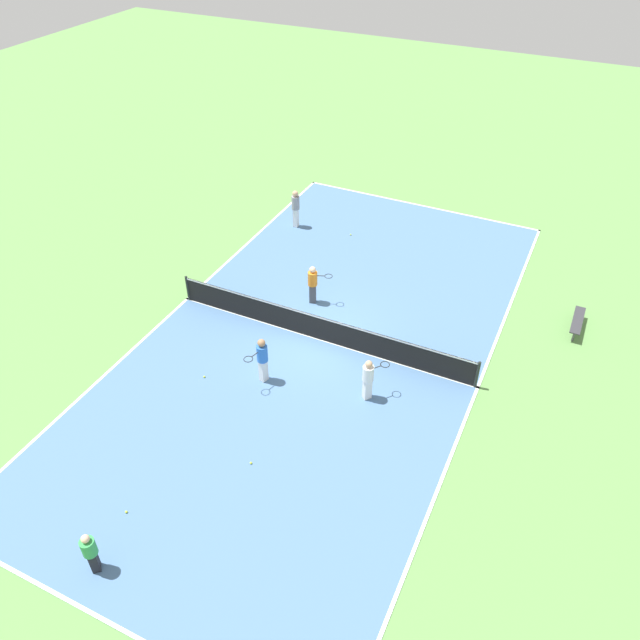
# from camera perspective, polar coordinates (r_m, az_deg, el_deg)

# --- Properties ---
(ground_plane) EXTENTS (80.00, 80.00, 0.00)m
(ground_plane) POSITION_cam_1_polar(r_m,az_deg,el_deg) (22.33, -0.00, -1.81)
(ground_plane) COLOR #60934C
(court_surface) EXTENTS (11.54, 22.61, 0.02)m
(court_surface) POSITION_cam_1_polar(r_m,az_deg,el_deg) (22.33, -0.00, -1.79)
(court_surface) COLOR #4C729E
(court_surface) RESTS_ON ground_plane
(tennis_net) EXTENTS (11.34, 0.10, 1.07)m
(tennis_net) POSITION_cam_1_polar(r_m,az_deg,el_deg) (21.98, -0.00, -0.69)
(tennis_net) COLOR black
(tennis_net) RESTS_ON court_surface
(bench) EXTENTS (0.36, 1.73, 0.45)m
(bench) POSITION_cam_1_polar(r_m,az_deg,el_deg) (24.40, 22.48, -0.08)
(bench) COLOR #333338
(bench) RESTS_ON ground_plane
(player_near_blue) EXTENTS (0.57, 0.99, 1.72)m
(player_near_blue) POSITION_cam_1_polar(r_m,az_deg,el_deg) (20.18, -5.31, -3.41)
(player_near_blue) COLOR white
(player_near_blue) RESTS_ON court_surface
(player_baseline_gray) EXTENTS (0.37, 0.37, 1.77)m
(player_baseline_gray) POSITION_cam_1_polar(r_m,az_deg,el_deg) (28.53, -2.25, 10.36)
(player_baseline_gray) COLOR white
(player_baseline_gray) RESTS_ON court_surface
(player_center_orange) EXTENTS (0.99, 0.65, 1.60)m
(player_center_orange) POSITION_cam_1_polar(r_m,az_deg,el_deg) (23.56, -0.65, 3.47)
(player_center_orange) COLOR #4C4C51
(player_center_orange) RESTS_ON court_surface
(player_far_green) EXTENTS (0.51, 0.51, 1.38)m
(player_far_green) POSITION_cam_1_polar(r_m,az_deg,el_deg) (16.84, -20.28, -19.19)
(player_far_green) COLOR black
(player_far_green) RESTS_ON court_surface
(player_near_white) EXTENTS (0.84, 0.94, 1.56)m
(player_near_white) POSITION_cam_1_polar(r_m,az_deg,el_deg) (19.62, 4.43, -5.23)
(player_near_white) COLOR white
(player_near_white) RESTS_ON court_surface
(tennis_ball_right_alley) EXTENTS (0.07, 0.07, 0.07)m
(tennis_ball_right_alley) POSITION_cam_1_polar(r_m,az_deg,el_deg) (18.15, -17.29, -16.40)
(tennis_ball_right_alley) COLOR #CCE033
(tennis_ball_right_alley) RESTS_ON court_surface
(tennis_ball_left_sideline) EXTENTS (0.07, 0.07, 0.07)m
(tennis_ball_left_sideline) POSITION_cam_1_polar(r_m,az_deg,el_deg) (18.48, -6.33, -12.86)
(tennis_ball_left_sideline) COLOR #CCE033
(tennis_ball_left_sideline) RESTS_ON court_surface
(tennis_ball_near_net) EXTENTS (0.07, 0.07, 0.07)m
(tennis_ball_near_net) POSITION_cam_1_polar(r_m,az_deg,el_deg) (21.17, -10.53, -5.12)
(tennis_ball_near_net) COLOR #CCE033
(tennis_ball_near_net) RESTS_ON court_surface
(tennis_ball_midcourt) EXTENTS (0.07, 0.07, 0.07)m
(tennis_ball_midcourt) POSITION_cam_1_polar(r_m,az_deg,el_deg) (28.30, 2.82, 7.80)
(tennis_ball_midcourt) COLOR #CCE033
(tennis_ball_midcourt) RESTS_ON court_surface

